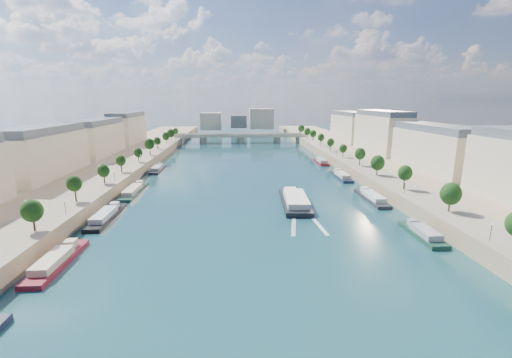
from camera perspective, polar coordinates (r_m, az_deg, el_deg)
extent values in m
plane|color=#0B2131|center=(168.11, -1.77, 0.56)|extent=(700.00, 700.00, 0.00)
cube|color=#9E8460|center=(180.37, -25.29, 0.97)|extent=(44.00, 520.00, 5.00)
cube|color=#9E8460|center=(184.42, 21.20, 1.59)|extent=(44.00, 520.00, 5.00)
cube|color=gray|center=(174.89, -20.80, 1.89)|extent=(14.00, 520.00, 0.10)
cube|color=gray|center=(178.20, 16.88, 2.37)|extent=(14.00, 520.00, 0.10)
cylinder|color=#382B1E|center=(100.43, -33.38, -6.21)|extent=(0.50, 0.50, 3.82)
ellipsoid|color=black|center=(99.44, -33.64, -4.24)|extent=(4.80, 4.80, 5.52)
cylinder|color=#382B1E|center=(120.83, -27.88, -2.59)|extent=(0.50, 0.50, 3.82)
ellipsoid|color=black|center=(120.01, -28.06, -0.93)|extent=(4.80, 4.80, 5.52)
cylinder|color=#382B1E|center=(142.37, -24.02, -0.02)|extent=(0.50, 0.50, 3.82)
ellipsoid|color=black|center=(141.67, -24.15, 1.39)|extent=(4.80, 4.80, 5.52)
cylinder|color=#382B1E|center=(164.58, -21.19, 1.86)|extent=(0.50, 0.50, 3.82)
ellipsoid|color=black|center=(163.98, -21.29, 3.09)|extent=(4.80, 4.80, 5.52)
cylinder|color=#382B1E|center=(187.24, -19.04, 3.29)|extent=(0.50, 0.50, 3.82)
ellipsoid|color=black|center=(186.71, -19.12, 4.38)|extent=(4.80, 4.80, 5.52)
cylinder|color=#382B1E|center=(210.20, -17.34, 4.41)|extent=(0.50, 0.50, 3.82)
ellipsoid|color=black|center=(209.72, -17.41, 5.38)|extent=(4.80, 4.80, 5.52)
cylinder|color=#382B1E|center=(233.36, -15.98, 5.30)|extent=(0.50, 0.50, 3.82)
ellipsoid|color=black|center=(232.94, -16.04, 6.17)|extent=(4.80, 4.80, 5.52)
cylinder|color=#382B1E|center=(256.68, -14.87, 6.03)|extent=(0.50, 0.50, 3.82)
ellipsoid|color=black|center=(256.29, -14.91, 6.82)|extent=(4.80, 4.80, 5.52)
cylinder|color=#382B1E|center=(280.11, -13.93, 6.63)|extent=(0.50, 0.50, 3.82)
ellipsoid|color=black|center=(279.76, -13.97, 7.36)|extent=(4.80, 4.80, 5.52)
cylinder|color=#382B1E|center=(303.64, -13.14, 7.14)|extent=(0.50, 0.50, 3.82)
ellipsoid|color=black|center=(303.31, -13.18, 7.82)|extent=(4.80, 4.80, 5.52)
cylinder|color=#382B1E|center=(94.04, 36.84, -7.88)|extent=(0.50, 0.50, 3.82)
cylinder|color=#382B1E|center=(112.21, 29.04, -3.83)|extent=(0.50, 0.50, 3.82)
ellipsoid|color=black|center=(111.32, 29.24, -2.06)|extent=(4.80, 4.80, 5.52)
cylinder|color=#382B1E|center=(132.25, 23.55, -0.91)|extent=(0.50, 0.50, 3.82)
ellipsoid|color=black|center=(131.50, 23.69, 0.61)|extent=(4.80, 4.80, 5.52)
cylinder|color=#382B1E|center=(153.43, 19.55, 1.24)|extent=(0.50, 0.50, 3.82)
ellipsoid|color=black|center=(152.79, 19.65, 2.55)|extent=(4.80, 4.80, 5.52)
cylinder|color=#382B1E|center=(175.34, 16.53, 2.85)|extent=(0.50, 0.50, 3.82)
ellipsoid|color=black|center=(174.78, 16.60, 4.01)|extent=(4.80, 4.80, 5.52)
cylinder|color=#382B1E|center=(197.74, 14.18, 4.09)|extent=(0.50, 0.50, 3.82)
ellipsoid|color=black|center=(197.24, 14.24, 5.12)|extent=(4.80, 4.80, 5.52)
cylinder|color=#382B1E|center=(220.47, 12.31, 5.08)|extent=(0.50, 0.50, 3.82)
ellipsoid|color=black|center=(220.02, 12.35, 6.00)|extent=(4.80, 4.80, 5.52)
cylinder|color=#382B1E|center=(243.45, 10.78, 5.87)|extent=(0.50, 0.50, 3.82)
ellipsoid|color=black|center=(243.04, 10.82, 6.71)|extent=(4.80, 4.80, 5.52)
cylinder|color=#382B1E|center=(266.61, 9.51, 6.53)|extent=(0.50, 0.50, 3.82)
ellipsoid|color=black|center=(266.23, 9.54, 7.30)|extent=(4.80, 4.80, 5.52)
cylinder|color=#382B1E|center=(289.90, 8.45, 7.08)|extent=(0.50, 0.50, 3.82)
ellipsoid|color=black|center=(289.56, 8.47, 7.78)|extent=(4.80, 4.80, 5.52)
cylinder|color=#382B1E|center=(313.30, 7.54, 7.54)|extent=(0.50, 0.50, 3.82)
ellipsoid|color=black|center=(312.98, 7.56, 8.20)|extent=(4.80, 4.80, 5.52)
cylinder|color=black|center=(109.32, -29.20, -4.22)|extent=(0.14, 0.14, 4.00)
sphere|color=#FFE5B2|center=(108.78, -29.32, -3.16)|extent=(0.36, 0.36, 0.36)
cylinder|color=black|center=(145.18, -22.56, 0.38)|extent=(0.14, 0.14, 4.00)
sphere|color=#FFE5B2|center=(144.77, -22.64, 1.19)|extent=(0.36, 0.36, 0.36)
cylinder|color=black|center=(182.76, -18.60, 3.13)|extent=(0.14, 0.14, 4.00)
sphere|color=#FFE5B2|center=(182.44, -18.65, 3.78)|extent=(0.36, 0.36, 0.36)
cylinder|color=black|center=(221.20, -16.00, 4.92)|extent=(0.14, 0.14, 4.00)
sphere|color=#FFE5B2|center=(220.93, -16.03, 5.46)|extent=(0.36, 0.36, 0.36)
cylinder|color=black|center=(260.10, -14.16, 6.17)|extent=(0.14, 0.14, 4.00)
sphere|color=#FFE5B2|center=(259.87, -14.18, 6.63)|extent=(0.36, 0.36, 0.36)
cylinder|color=black|center=(94.60, 34.53, -7.39)|extent=(0.14, 0.14, 4.00)
sphere|color=#FFE5B2|center=(93.97, 34.69, -6.19)|extent=(0.36, 0.36, 0.36)
cylinder|color=black|center=(126.79, 23.56, -1.43)|extent=(0.14, 0.14, 4.00)
sphere|color=#FFE5B2|center=(126.32, 23.64, -0.51)|extent=(0.36, 0.36, 0.36)
cylinder|color=black|center=(162.48, 17.25, 2.06)|extent=(0.14, 0.14, 4.00)
sphere|color=#FFE5B2|center=(162.12, 17.30, 2.79)|extent=(0.36, 0.36, 0.36)
cylinder|color=black|center=(199.82, 13.24, 4.26)|extent=(0.14, 0.14, 4.00)
sphere|color=#FFE5B2|center=(199.52, 13.27, 4.85)|extent=(0.36, 0.36, 0.36)
cylinder|color=black|center=(238.02, 10.49, 5.75)|extent=(0.14, 0.14, 4.00)
sphere|color=#FFE5B2|center=(237.77, 10.51, 6.25)|extent=(0.36, 0.36, 0.36)
cylinder|color=black|center=(276.73, 8.50, 6.82)|extent=(0.14, 0.14, 4.00)
sphere|color=#FFE5B2|center=(276.51, 8.51, 7.25)|extent=(0.36, 0.36, 0.36)
cube|color=beige|center=(168.71, -31.90, 3.82)|extent=(16.00, 52.00, 20.00)
cube|color=#474C54|center=(167.64, -32.38, 7.72)|extent=(14.72, 50.44, 3.20)
cube|color=beige|center=(221.10, -24.92, 6.30)|extent=(16.00, 52.00, 20.00)
cube|color=#474C54|center=(220.29, -25.21, 9.30)|extent=(14.72, 50.44, 3.20)
cube|color=beige|center=(275.75, -20.63, 7.78)|extent=(16.00, 52.00, 20.00)
cube|color=#474C54|center=(275.10, -20.82, 10.18)|extent=(14.72, 50.44, 3.20)
cube|color=beige|center=(173.80, 27.76, 4.50)|extent=(16.00, 52.00, 20.00)
cube|color=#474C54|center=(172.76, 28.17, 8.30)|extent=(14.72, 50.44, 3.20)
cube|color=beige|center=(225.01, 20.18, 6.81)|extent=(16.00, 52.00, 20.00)
cube|color=#474C54|center=(224.21, 20.41, 9.76)|extent=(14.72, 50.44, 3.20)
cube|color=beige|center=(278.89, 15.42, 8.19)|extent=(16.00, 52.00, 20.00)
cube|color=#474C54|center=(278.25, 15.57, 10.57)|extent=(14.72, 50.44, 3.20)
cube|color=beige|center=(375.56, -7.50, 9.52)|extent=(22.00, 18.00, 18.00)
cube|color=beige|center=(385.78, 0.89, 10.02)|extent=(26.00, 20.00, 22.00)
cube|color=#474C54|center=(399.84, -2.90, 9.53)|extent=(18.00, 16.00, 14.00)
cube|color=#C1B79E|center=(298.19, -2.62, 7.23)|extent=(112.00, 11.00, 2.20)
cube|color=#C1B79E|center=(293.07, -2.61, 7.42)|extent=(112.00, 0.80, 0.90)
cube|color=#C1B79E|center=(303.02, -2.64, 7.61)|extent=(112.00, 0.80, 0.90)
cylinder|color=#C1B79E|center=(299.75, -8.78, 6.41)|extent=(6.40, 6.40, 5.00)
cylinder|color=#C1B79E|center=(298.59, -2.61, 6.52)|extent=(6.40, 6.40, 5.00)
cylinder|color=#C1B79E|center=(300.84, 3.53, 6.56)|extent=(6.40, 6.40, 5.00)
cube|color=#C1B79E|center=(302.20, -12.58, 6.30)|extent=(6.00, 12.00, 5.00)
cube|color=#C1B79E|center=(303.96, 7.30, 6.55)|extent=(6.00, 12.00, 5.00)
cube|color=black|center=(123.60, 6.44, -3.88)|extent=(10.70, 31.65, 2.23)
cube|color=silver|center=(120.65, 6.67, -3.26)|extent=(8.47, 20.66, 2.00)
cube|color=silver|center=(131.92, 5.77, -1.86)|extent=(4.66, 3.99, 1.80)
cube|color=silver|center=(107.33, 6.31, -6.80)|extent=(5.84, 25.79, 0.04)
cube|color=silver|center=(108.59, 9.66, -6.67)|extent=(2.86, 26.02, 0.04)
cube|color=maroon|center=(91.39, -30.17, -12.04)|extent=(5.00, 22.62, 1.80)
cube|color=beige|center=(89.27, -30.81, -11.51)|extent=(4.10, 12.44, 1.60)
cube|color=beige|center=(96.28, -28.52, -9.43)|extent=(2.50, 2.71, 1.80)
cube|color=black|center=(117.57, -23.62, -5.93)|extent=(5.00, 25.01, 1.80)
cube|color=silver|center=(115.28, -24.03, -5.44)|extent=(4.10, 13.75, 1.60)
cube|color=silver|center=(123.77, -22.54, -4.03)|extent=(2.50, 3.00, 1.80)
cube|color=#16372B|center=(145.25, -19.63, -2.09)|extent=(5.00, 28.15, 1.80)
cube|color=beige|center=(142.75, -19.92, -1.66)|extent=(4.10, 15.48, 1.60)
cube|color=beige|center=(152.71, -18.83, -0.62)|extent=(2.50, 3.38, 1.80)
cube|color=#252528|center=(186.30, -16.05, 1.38)|extent=(5.00, 20.84, 1.80)
cube|color=gray|center=(184.38, -16.19, 1.79)|extent=(4.10, 11.46, 1.60)
cube|color=gray|center=(191.96, -15.70, 2.28)|extent=(2.50, 2.50, 1.80)
cube|color=#183D2E|center=(104.52, 25.95, -8.49)|extent=(5.00, 18.07, 1.80)
cube|color=#94959D|center=(102.78, 26.44, -7.88)|extent=(4.10, 9.94, 1.60)
cube|color=#94959D|center=(108.35, 24.66, -6.60)|extent=(2.50, 2.17, 1.80)
cube|color=#272729|center=(134.61, 18.67, -3.18)|extent=(5.00, 24.28, 1.80)
cube|color=silver|center=(132.44, 19.03, -2.70)|extent=(4.10, 13.35, 1.60)
cube|color=silver|center=(140.67, 17.62, -1.66)|extent=(2.50, 2.91, 1.80)
cube|color=#1C253E|center=(168.20, 14.00, 0.28)|extent=(5.00, 22.57, 1.80)
cube|color=beige|center=(166.16, 14.22, 0.72)|extent=(4.10, 12.41, 1.60)
cube|color=beige|center=(174.14, 13.38, 1.35)|extent=(2.50, 2.71, 1.80)
cube|color=maroon|center=(204.83, 10.78, 2.68)|extent=(5.00, 19.57, 1.80)
cube|color=#ACB2B8|center=(203.04, 10.90, 3.07)|extent=(4.10, 10.76, 1.60)
cube|color=#ACB2B8|center=(210.13, 10.41, 3.45)|extent=(2.50, 2.35, 1.80)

